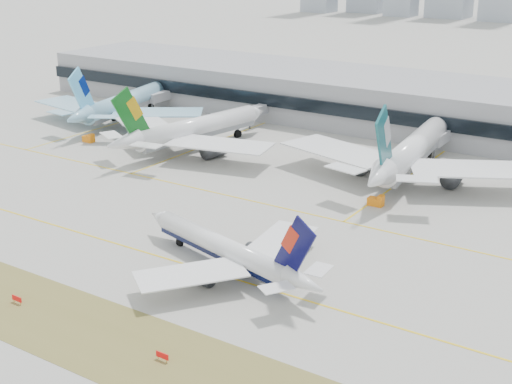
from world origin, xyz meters
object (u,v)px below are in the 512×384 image
Objects in this scene: widebody_eva at (192,130)px; terminal at (417,105)px; widebody_korean at (122,105)px; widebody_cathay at (410,153)px; taxiing_airliner at (228,251)px.

terminal is (44.03, 58.78, 1.75)m from widebody_eva.
widebody_korean is 0.22× the size of terminal.
widebody_cathay reaches higher than widebody_korean.
widebody_korean reaches higher than widebody_eva.
widebody_korean is at bearing 80.92° from widebody_eva.
widebody_cathay is (100.71, -3.48, 0.50)m from widebody_korean.
taxiing_airliner is at bearing -139.44° from widebody_korean.
widebody_korean is 100.77m from widebody_cathay.
widebody_cathay is (61.19, 9.90, 0.59)m from widebody_eva.
terminal is at bearing -27.20° from widebody_eva.
widebody_cathay reaches higher than taxiing_airliner.
terminal is at bearing -70.46° from taxiing_airliner.
terminal is at bearing 13.33° from widebody_cathay.
widebody_eva is 61.99m from widebody_cathay.
taxiing_airliner is 0.78× the size of widebody_eva.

